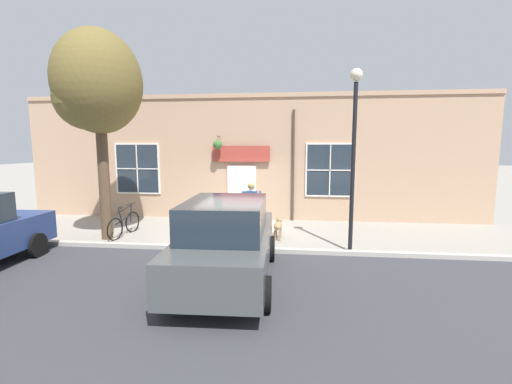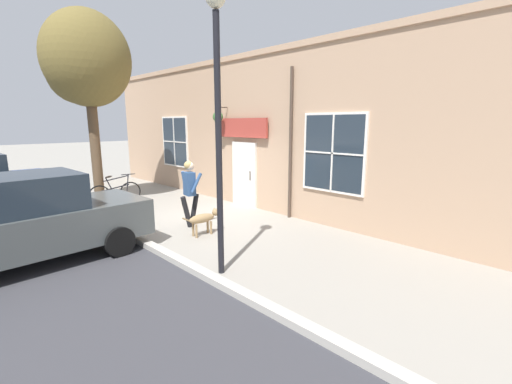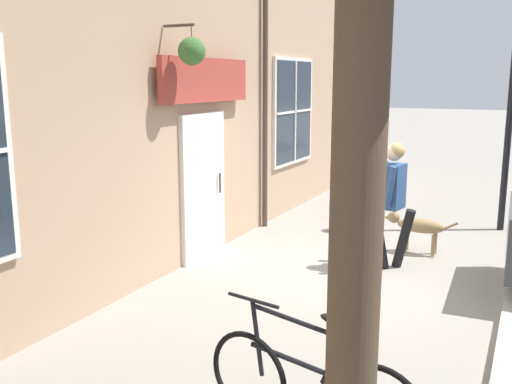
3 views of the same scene
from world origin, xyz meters
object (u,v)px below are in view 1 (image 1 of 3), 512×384
dog_on_leash (278,226)px  leaning_bicycle (124,224)px  pedestrian_walking (251,204)px  street_lamp (354,134)px  street_tree_by_curb (96,87)px  parked_car_mid_block (227,241)px

dog_on_leash → leaning_bicycle: bearing=-88.0°
pedestrian_walking → street_lamp: size_ratio=0.36×
leaning_bicycle → street_lamp: size_ratio=0.36×
street_tree_by_curb → leaning_bicycle: (-0.46, 0.41, -4.16)m
street_tree_by_curb → parked_car_mid_block: 6.39m
dog_on_leash → street_tree_by_curb: bearing=-83.3°
leaning_bicycle → parked_car_mid_block: size_ratio=0.40×
street_tree_by_curb → street_lamp: (0.44, 7.31, -1.40)m
street_lamp → dog_on_leash: bearing=-118.0°
leaning_bicycle → parked_car_mid_block: (3.31, 3.98, 0.50)m
dog_on_leash → street_lamp: street_lamp is taller
street_tree_by_curb → street_lamp: street_tree_by_curb is taller
street_lamp → pedestrian_walking: bearing=-113.5°
street_lamp → leaning_bicycle: bearing=-97.4°
dog_on_leash → parked_car_mid_block: size_ratio=0.25×
leaning_bicycle → dog_on_leash: bearing=92.0°
pedestrian_walking → leaning_bicycle: size_ratio=1.00×
pedestrian_walking → parked_car_mid_block: 3.67m
leaning_bicycle → parked_car_mid_block: parked_car_mid_block is taller
street_tree_by_curb → street_lamp: 7.45m
parked_car_mid_block → street_lamp: (-2.42, 2.92, 2.26)m
pedestrian_walking → parked_car_mid_block: bearing=-0.9°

